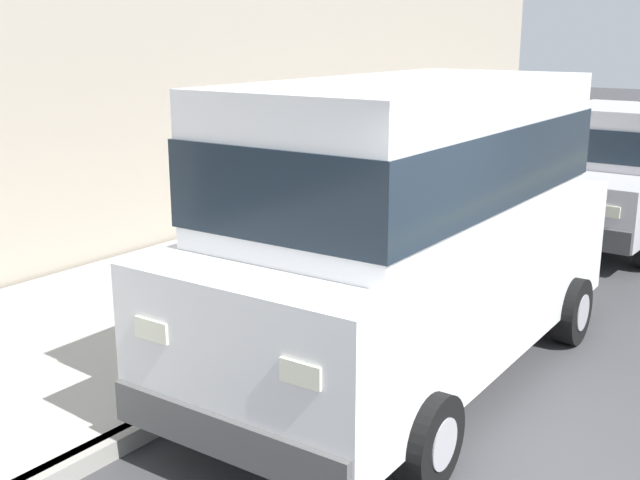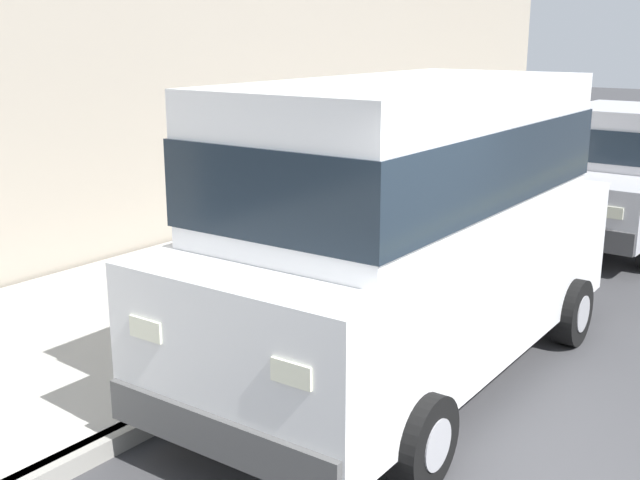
# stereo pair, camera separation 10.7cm
# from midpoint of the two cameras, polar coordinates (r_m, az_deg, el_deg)

# --- Properties ---
(curb) EXTENTS (0.16, 64.00, 0.14)m
(curb) POSITION_cam_midpoint_polar(r_m,az_deg,el_deg) (6.43, -8.94, -11.28)
(curb) COLOR gray
(curb) RESTS_ON ground
(sidewalk) EXTENTS (3.60, 64.00, 0.14)m
(sidewalk) POSITION_cam_midpoint_polar(r_m,az_deg,el_deg) (7.71, -18.59, -7.36)
(sidewalk) COLOR #A8A59E
(sidewalk) RESTS_ON ground
(car_white_van) EXTENTS (2.22, 4.94, 2.52)m
(car_white_van) POSITION_cam_midpoint_polar(r_m,az_deg,el_deg) (6.57, 6.25, 1.67)
(car_white_van) COLOR white
(car_white_van) RESTS_ON ground
(car_silver_hatchback) EXTENTS (2.02, 3.84, 1.88)m
(car_silver_hatchback) POSITION_cam_midpoint_polar(r_m,az_deg,el_deg) (11.92, 20.42, 4.70)
(car_silver_hatchback) COLOR #BCBCC1
(car_silver_hatchback) RESTS_ON ground
(dog_grey) EXTENTS (0.74, 0.31, 0.49)m
(dog_grey) POSITION_cam_midpoint_polar(r_m,az_deg,el_deg) (9.99, -6.58, 0.51)
(dog_grey) COLOR #999691
(dog_grey) RESTS_ON sidewalk
(building_facade) EXTENTS (0.50, 20.00, 5.01)m
(building_facade) POSITION_cam_midpoint_polar(r_m,az_deg,el_deg) (12.20, -5.47, 13.00)
(building_facade) COLOR #9E9384
(building_facade) RESTS_ON ground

